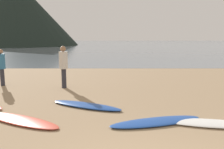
{
  "coord_description": "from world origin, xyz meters",
  "views": [
    {
      "loc": [
        -0.66,
        -2.4,
        2.15
      ],
      "look_at": [
        -0.65,
        6.97,
        0.6
      ],
      "focal_mm": 37.33,
      "sensor_mm": 36.0,
      "label": 1
    }
  ],
  "objects_px": {
    "surfboard_5": "(156,122)",
    "person_2": "(1,64)",
    "surfboard_4": "(86,105)",
    "person_0": "(63,63)",
    "surfboard_3": "(20,120)",
    "surfboard_6": "(211,123)"
  },
  "relations": [
    {
      "from": "surfboard_4",
      "to": "surfboard_5",
      "type": "distance_m",
      "value": 2.34
    },
    {
      "from": "surfboard_3",
      "to": "person_0",
      "type": "xyz_separation_m",
      "value": [
        0.32,
        3.93,
        0.99
      ]
    },
    {
      "from": "surfboard_4",
      "to": "person_2",
      "type": "height_order",
      "value": "person_2"
    },
    {
      "from": "surfboard_5",
      "to": "person_0",
      "type": "relative_size",
      "value": 1.39
    },
    {
      "from": "surfboard_3",
      "to": "surfboard_4",
      "type": "height_order",
      "value": "surfboard_4"
    },
    {
      "from": "surfboard_5",
      "to": "person_2",
      "type": "distance_m",
      "value": 7.49
    },
    {
      "from": "surfboard_3",
      "to": "surfboard_5",
      "type": "relative_size",
      "value": 1.01
    },
    {
      "from": "surfboard_4",
      "to": "surfboard_3",
      "type": "bearing_deg",
      "value": -116.12
    },
    {
      "from": "person_2",
      "to": "surfboard_3",
      "type": "bearing_deg",
      "value": -63.27
    },
    {
      "from": "surfboard_4",
      "to": "surfboard_6",
      "type": "height_order",
      "value": "surfboard_4"
    },
    {
      "from": "surfboard_6",
      "to": "person_0",
      "type": "height_order",
      "value": "person_0"
    },
    {
      "from": "surfboard_5",
      "to": "person_2",
      "type": "relative_size",
      "value": 1.52
    },
    {
      "from": "surfboard_4",
      "to": "surfboard_5",
      "type": "bearing_deg",
      "value": -10.86
    },
    {
      "from": "surfboard_3",
      "to": "surfboard_5",
      "type": "distance_m",
      "value": 3.44
    },
    {
      "from": "surfboard_3",
      "to": "surfboard_6",
      "type": "relative_size",
      "value": 1.03
    },
    {
      "from": "surfboard_5",
      "to": "person_0",
      "type": "xyz_separation_m",
      "value": [
        -3.12,
        4.05,
        0.99
      ]
    },
    {
      "from": "surfboard_3",
      "to": "person_2",
      "type": "relative_size",
      "value": 1.54
    },
    {
      "from": "surfboard_3",
      "to": "person_0",
      "type": "distance_m",
      "value": 4.07
    },
    {
      "from": "surfboard_6",
      "to": "person_2",
      "type": "height_order",
      "value": "person_2"
    },
    {
      "from": "surfboard_5",
      "to": "surfboard_3",
      "type": "bearing_deg",
      "value": 161.87
    },
    {
      "from": "surfboard_6",
      "to": "person_0",
      "type": "bearing_deg",
      "value": 146.85
    },
    {
      "from": "surfboard_4",
      "to": "surfboard_5",
      "type": "relative_size",
      "value": 0.97
    }
  ]
}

